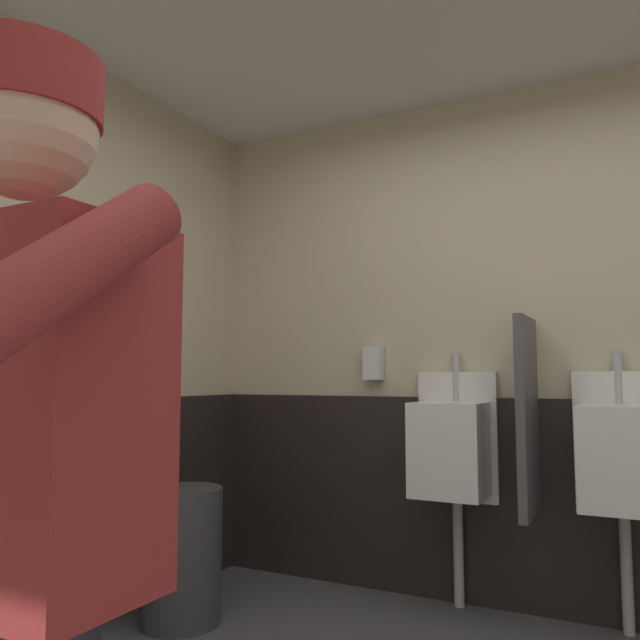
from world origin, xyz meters
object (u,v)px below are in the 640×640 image
urinal_left (452,448)px  person (4,465)px  trash_bin (182,555)px  urinal_middle (621,457)px  soap_dispenser (373,363)px  hand_dryer (61,385)px

urinal_left → person: (-0.05, -2.41, 0.21)m
person → trash_bin: (-1.04, 1.70, -0.68)m
urinal_middle → trash_bin: (-1.83, -0.71, -0.47)m
urinal_left → person: size_ratio=0.75×
urinal_middle → person: 2.54m
person → trash_bin: person is taller
urinal_middle → trash_bin: urinal_middle is taller
urinal_left → urinal_middle: size_ratio=1.00×
soap_dispenser → hand_dryer: bearing=-121.6°
soap_dispenser → person: bearing=-80.7°
hand_dryer → soap_dispenser: 1.60m
person → soap_dispenser: bearing=99.3°
trash_bin → urinal_middle: bearing=21.1°
urinal_left → hand_dryer: bearing=-136.3°
urinal_middle → soap_dispenser: 1.29m
trash_bin → hand_dryer: (-0.21, -0.53, 0.79)m
trash_bin → soap_dispenser: bearing=53.0°
hand_dryer → soap_dispenser: size_ratio=1.56×
urinal_left → urinal_middle: bearing=0.0°
urinal_left → soap_dispenser: 0.63m
urinal_left → trash_bin: (-1.08, -0.71, -0.47)m
trash_bin → hand_dryer: hand_dryer is taller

